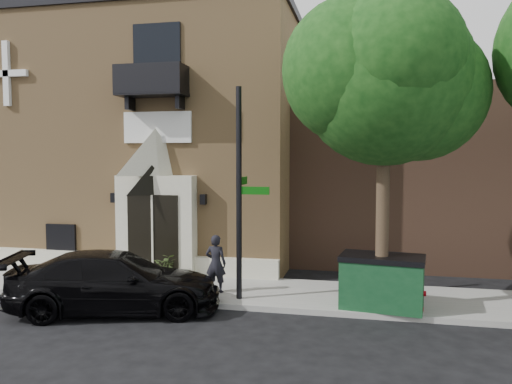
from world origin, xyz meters
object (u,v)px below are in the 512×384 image
pedestrian_near (216,263)px  fire_hydrant (416,294)px  black_sedan (116,282)px  dumpster (382,281)px  street_sign (240,193)px

pedestrian_near → fire_hydrant: bearing=175.8°
black_sedan → dumpster: black_sedan is taller
fire_hydrant → black_sedan: bearing=-170.6°
street_sign → dumpster: 4.28m
black_sedan → fire_hydrant: size_ratio=6.15×
dumpster → pedestrian_near: 4.54m
dumpster → pedestrian_near: size_ratio=1.34×
black_sedan → street_sign: bearing=-81.5°
dumpster → pedestrian_near: bearing=-178.7°
dumpster → street_sign: bearing=-173.1°
street_sign → pedestrian_near: size_ratio=3.46×
street_sign → pedestrian_near: (-0.82, 0.45, -2.02)m
dumpster → pedestrian_near: pedestrian_near is taller
black_sedan → fire_hydrant: 7.53m
street_sign → fire_hydrant: bearing=-0.6°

